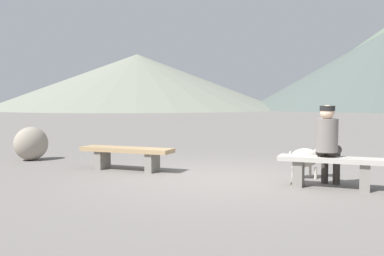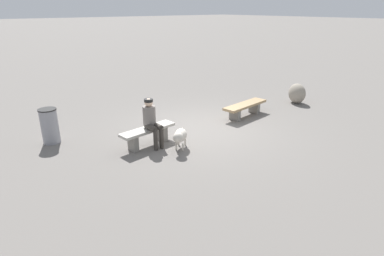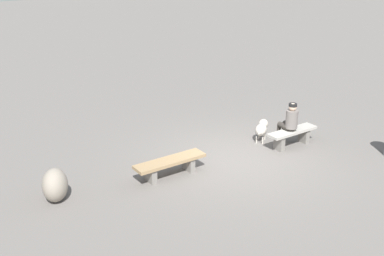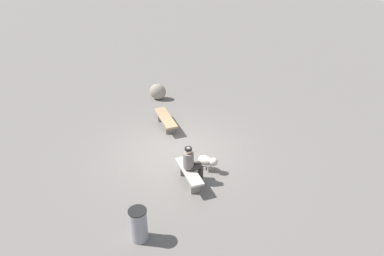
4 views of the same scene
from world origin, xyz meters
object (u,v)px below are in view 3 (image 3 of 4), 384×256
at_px(bench_left, 170,164).
at_px(seated_person, 289,121).
at_px(bench_right, 292,135).
at_px(dog, 262,128).
at_px(boulder, 55,185).

height_order(bench_left, seated_person, seated_person).
relative_size(bench_left, seated_person, 1.47).
xyz_separation_m(bench_right, seated_person, (-0.07, 0.08, 0.40)).
distance_m(bench_left, bench_right, 3.73).
height_order(seated_person, dog, seated_person).
xyz_separation_m(bench_left, bench_right, (3.73, -0.01, 0.02)).
bearing_deg(boulder, dog, 5.22).
height_order(bench_right, dog, dog).
xyz_separation_m(seated_person, boulder, (-6.35, 0.11, -0.36)).
relative_size(bench_right, dog, 2.36).
bearing_deg(boulder, bench_right, -1.70).
bearing_deg(bench_left, dog, 6.86).
height_order(bench_left, bench_right, bench_right).
bearing_deg(bench_right, seated_person, 124.21).
relative_size(bench_right, boulder, 2.10).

